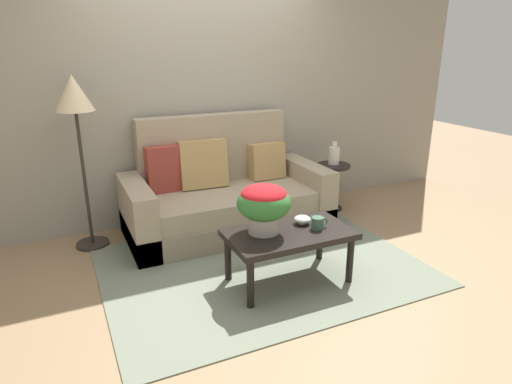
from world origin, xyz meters
name	(u,v)px	position (x,y,z in m)	size (l,w,h in m)	color
ground_plane	(257,262)	(0.00, 0.00, 0.00)	(14.00, 14.00, 0.00)	#997A56
wall_back	(203,78)	(0.00, 1.32, 1.46)	(6.40, 0.12, 2.92)	gray
area_rug	(262,266)	(0.00, -0.09, 0.01)	(2.60, 1.93, 0.01)	gray
couch	(224,197)	(0.02, 0.84, 0.34)	(1.98, 0.95, 1.12)	gray
coffee_table	(289,238)	(0.09, -0.39, 0.38)	(0.97, 0.55, 0.43)	black
side_table	(333,178)	(1.32, 0.82, 0.36)	(0.37, 0.37, 0.53)	black
floor_lamp	(75,108)	(-1.26, 0.96, 1.29)	(0.33, 0.33, 1.56)	#2D2823
potted_plant	(264,203)	(-0.10, -0.32, 0.67)	(0.41, 0.41, 0.38)	#B7B2A8
coffee_mug	(318,223)	(0.31, -0.44, 0.48)	(0.14, 0.10, 0.09)	#3D664C
snack_bowl	(302,219)	(0.25, -0.30, 0.47)	(0.14, 0.14, 0.07)	silver
table_vase	(334,155)	(1.33, 0.84, 0.63)	(0.12, 0.12, 0.25)	silver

